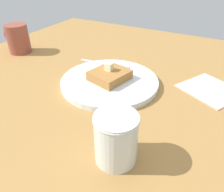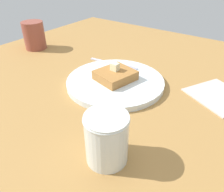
# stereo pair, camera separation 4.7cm
# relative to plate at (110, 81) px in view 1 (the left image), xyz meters

# --- Properties ---
(table_surface) EXTENTS (0.99, 0.99, 0.03)m
(table_surface) POSITION_rel_plate_xyz_m (0.04, -0.05, -0.02)
(table_surface) COLOR #A0743D
(table_surface) RESTS_ON ground
(plate) EXTENTS (0.26, 0.26, 0.02)m
(plate) POSITION_rel_plate_xyz_m (0.00, 0.00, 0.00)
(plate) COLOR silver
(plate) RESTS_ON table_surface
(toast_slice_center) EXTENTS (0.10, 0.11, 0.02)m
(toast_slice_center) POSITION_rel_plate_xyz_m (-0.00, 0.00, 0.02)
(toast_slice_center) COLOR #A66E35
(toast_slice_center) RESTS_ON plate
(butter_pat_primary) EXTENTS (0.02, 0.02, 0.02)m
(butter_pat_primary) POSITION_rel_plate_xyz_m (0.00, -0.00, 0.04)
(butter_pat_primary) COLOR beige
(butter_pat_primary) RESTS_ON toast_slice_center
(fork) EXTENTS (0.16, 0.03, 0.00)m
(fork) POSITION_rel_plate_xyz_m (0.05, -0.07, 0.01)
(fork) COLOR silver
(fork) RESTS_ON plate
(syrup_jar) EXTENTS (0.07, 0.07, 0.09)m
(syrup_jar) POSITION_rel_plate_xyz_m (-0.14, 0.22, 0.03)
(syrup_jar) COLOR #5E250A
(syrup_jar) RESTS_ON table_surface
(napkin) EXTENTS (0.18, 0.18, 0.00)m
(napkin) POSITION_rel_plate_xyz_m (-0.25, -0.10, -0.01)
(napkin) COLOR beige
(napkin) RESTS_ON table_surface
(coffee_mug) EXTENTS (0.11, 0.08, 0.10)m
(coffee_mug) POSITION_rel_plate_xyz_m (0.40, -0.05, 0.04)
(coffee_mug) COLOR brown
(coffee_mug) RESTS_ON table_surface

